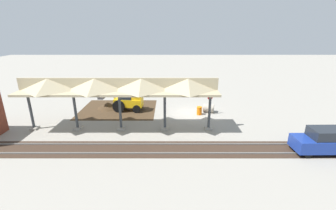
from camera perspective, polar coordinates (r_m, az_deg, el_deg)
ground_plane at (r=25.29m, az=5.74°, el=-2.08°), size 120.00×120.00×0.00m
dirt_work_zone at (r=27.03m, az=-12.46°, el=-1.04°), size 8.63×7.00×0.01m
platform_canopy at (r=20.38m, az=-12.52°, el=4.75°), size 17.63×3.20×4.90m
rail_tracks at (r=18.08m, az=8.18°, el=-11.02°), size 60.00×2.58×0.15m
stop_sign at (r=24.66m, az=10.67°, el=1.46°), size 0.67×0.41×2.44m
backhoe at (r=26.04m, az=-10.30°, el=1.28°), size 5.21×2.03×2.82m
dirt_mound at (r=27.72m, az=-14.94°, el=-0.75°), size 5.08×5.08×1.40m
concrete_pipe at (r=25.75m, az=10.25°, el=-0.79°), size 1.37×1.22×0.95m
distant_parked_car at (r=20.64m, az=34.69°, el=-7.52°), size 4.23×1.82×1.98m
traffic_barrel at (r=24.85m, az=7.95°, el=-1.44°), size 0.56×0.56×0.90m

